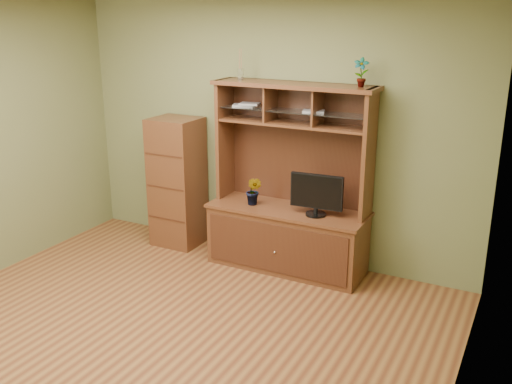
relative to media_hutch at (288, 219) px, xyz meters
The scene contains 8 objects.
room 1.95m from the media_hutch, 101.60° to the right, with size 4.54×4.04×2.74m.
media_hutch is the anchor object (origin of this frame).
monitor 0.49m from the media_hutch, 14.21° to the right, with size 0.52×0.20×0.41m.
orchid_plant 0.46m from the media_hutch, 166.82° to the right, with size 0.17×0.13×0.30m, color #395C1F.
top_plant 1.65m from the media_hutch, ahead, with size 0.14×0.10×0.27m, color #2D6C25.
reed_diffuser 1.61m from the media_hutch, behind, with size 0.06×0.06×0.31m.
magazines 1.17m from the media_hutch, 164.97° to the left, with size 1.02×0.22×0.04m.
side_cabinet 1.39m from the media_hutch, behind, with size 0.52×0.47×1.45m.
Camera 1 is at (2.58, -3.29, 2.57)m, focal length 40.00 mm.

